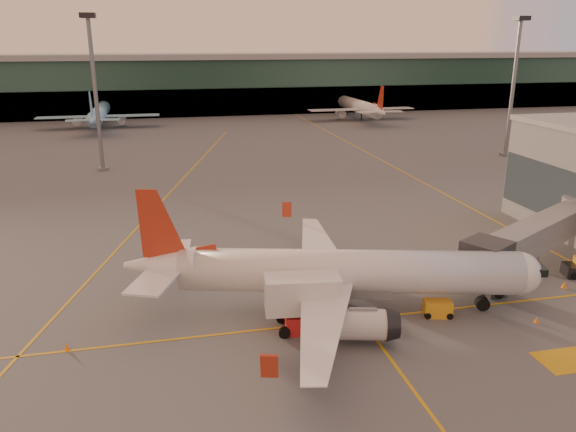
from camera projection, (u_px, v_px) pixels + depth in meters
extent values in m
plane|color=#4C4F54|center=(318.00, 359.00, 39.49)|extent=(600.00, 600.00, 0.00)
cube|color=gold|center=(301.00, 325.00, 44.14)|extent=(80.00, 0.25, 0.01)
cube|color=gold|center=(164.00, 199.00, 79.27)|extent=(31.30, 115.98, 0.01)
cube|color=gold|center=(369.00, 153.00, 110.92)|extent=(0.25, 160.00, 0.01)
cube|color=gold|center=(436.00, 421.00, 33.09)|extent=(0.25, 30.00, 0.01)
cube|color=#19382D|center=(192.00, 87.00, 169.24)|extent=(400.00, 18.00, 16.00)
cube|color=gray|center=(190.00, 56.00, 166.60)|extent=(400.00, 20.00, 1.60)
cube|color=black|center=(194.00, 103.00, 162.53)|extent=(400.00, 1.00, 8.00)
cube|color=#2D3D47|center=(564.00, 197.00, 61.67)|extent=(0.30, 21.60, 6.00)
cylinder|color=slate|center=(96.00, 97.00, 92.97)|extent=(0.70, 0.70, 25.00)
cube|color=black|center=(88.00, 15.00, 89.16)|extent=(2.40, 2.40, 0.80)
cube|color=slate|center=(103.00, 169.00, 96.65)|extent=(1.60, 1.60, 0.50)
cylinder|color=slate|center=(513.00, 90.00, 104.96)|extent=(0.70, 0.70, 25.00)
cube|color=black|center=(521.00, 18.00, 101.15)|extent=(2.40, 2.40, 0.80)
cube|color=slate|center=(505.00, 155.00, 108.64)|extent=(1.60, 1.60, 0.50)
cylinder|color=white|center=(349.00, 271.00, 45.58)|extent=(27.46, 10.25, 3.52)
sphere|color=white|center=(519.00, 273.00, 45.18)|extent=(3.45, 3.45, 3.45)
cube|color=black|center=(533.00, 268.00, 45.02)|extent=(2.11, 2.61, 0.62)
cone|color=white|center=(161.00, 266.00, 45.95)|extent=(6.67, 4.74, 3.35)
cube|color=white|center=(155.00, 280.00, 43.04)|extent=(4.80, 6.35, 0.18)
cylinder|color=silver|center=(362.00, 324.00, 41.03)|extent=(4.14, 3.14, 2.29)
cylinder|color=black|center=(324.00, 314.00, 44.27)|extent=(1.84, 1.59, 1.59)
cylinder|color=black|center=(324.00, 309.00, 44.13)|extent=(0.32, 0.32, 0.97)
cube|color=white|center=(173.00, 252.00, 48.78)|extent=(3.47, 5.97, 0.18)
cylinder|color=silver|center=(351.00, 268.00, 51.25)|extent=(4.14, 3.14, 2.29)
cylinder|color=black|center=(323.00, 289.00, 48.64)|extent=(1.84, 1.59, 1.59)
cylinder|color=black|center=(323.00, 284.00, 48.49)|extent=(0.32, 0.32, 0.97)
cube|color=slate|center=(336.00, 284.00, 45.95)|extent=(9.13, 4.90, 1.41)
cylinder|color=black|center=(482.00, 303.00, 46.08)|extent=(1.25, 0.96, 1.11)
cube|color=slate|center=(540.00, 233.00, 53.60)|extent=(19.36, 12.71, 2.70)
cube|color=#2D3035|center=(486.00, 258.00, 47.50)|extent=(4.65, 4.65, 3.00)
cube|color=#2D3035|center=(493.00, 281.00, 49.44)|extent=(1.60, 2.40, 2.40)
cylinder|color=black|center=(499.00, 294.00, 48.66)|extent=(0.80, 0.40, 0.80)
cylinder|color=black|center=(485.00, 284.00, 50.70)|extent=(0.80, 0.40, 0.80)
cylinder|color=slate|center=(536.00, 258.00, 54.37)|extent=(0.50, 0.50, 2.52)
cube|color=red|center=(306.00, 321.00, 43.37)|extent=(3.43, 2.74, 1.48)
cube|color=silver|center=(302.00, 293.00, 42.64)|extent=(5.99, 3.15, 2.77)
cylinder|color=black|center=(284.00, 333.00, 42.17)|extent=(0.92, 0.45, 0.89)
cylinder|color=black|center=(331.00, 330.00, 42.50)|extent=(0.92, 0.45, 0.89)
cube|color=gold|center=(438.00, 308.00, 45.51)|extent=(2.48, 1.85, 1.33)
cylinder|color=black|center=(428.00, 316.00, 45.13)|extent=(0.61, 0.41, 0.55)
cylinder|color=black|center=(450.00, 316.00, 45.07)|extent=(0.61, 0.41, 0.55)
cylinder|color=black|center=(574.00, 276.00, 52.53)|extent=(0.78, 0.46, 0.72)
cone|color=orange|center=(564.00, 285.00, 50.76)|extent=(0.49, 0.49, 0.63)
cube|color=orange|center=(564.00, 288.00, 50.85)|extent=(0.43, 0.43, 0.03)
cone|color=orange|center=(67.00, 347.00, 40.61)|extent=(0.40, 0.40, 0.50)
cube|color=orange|center=(67.00, 350.00, 40.68)|extent=(0.34, 0.34, 0.03)
cone|color=orange|center=(537.00, 320.00, 44.54)|extent=(0.39, 0.39, 0.50)
cube|color=orange|center=(536.00, 322.00, 44.61)|extent=(0.34, 0.34, 0.03)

